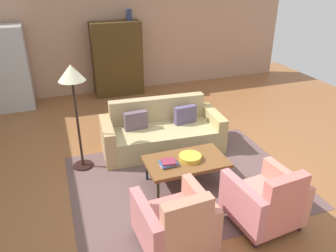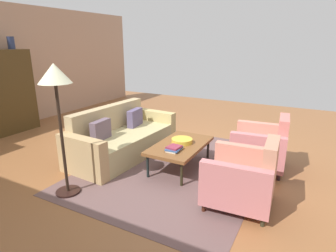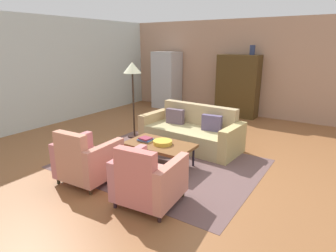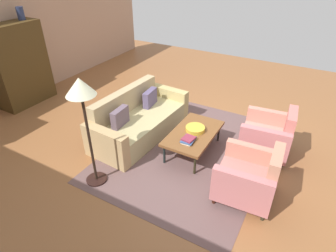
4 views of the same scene
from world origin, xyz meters
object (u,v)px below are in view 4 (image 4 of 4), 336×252
object	(u,v)px
coffee_table	(194,134)
book_stack	(188,140)
couch	(137,120)
fruit_bowl	(195,129)
floor_lamp	(82,98)
armchair_right	(270,136)
vase_tall	(20,13)
armchair_left	(251,179)
cabinet	(20,65)

from	to	relation	value
coffee_table	book_stack	size ratio (longest dim) A/B	4.53
couch	fruit_bowl	distance (m)	1.20
fruit_bowl	floor_lamp	size ratio (longest dim) A/B	0.20
armchair_right	coffee_table	bearing A→B (deg)	112.01
couch	armchair_right	distance (m)	2.43
armchair_right	book_stack	size ratio (longest dim) A/B	3.32
coffee_table	vase_tall	size ratio (longest dim) A/B	4.51
couch	fruit_bowl	bearing A→B (deg)	96.26
coffee_table	vase_tall	world-z (taller)	vase_tall
fruit_bowl	book_stack	distance (m)	0.35
coffee_table	armchair_left	bearing A→B (deg)	-117.06
armchair_left	floor_lamp	world-z (taller)	floor_lamp
coffee_table	fruit_bowl	bearing A→B (deg)	0.00
coffee_table	fruit_bowl	distance (m)	0.09
couch	fruit_bowl	xyz separation A→B (m)	(0.06, -1.19, 0.15)
cabinet	floor_lamp	bearing A→B (deg)	-111.84
cabinet	floor_lamp	xyz separation A→B (m)	(-1.29, -3.22, 0.54)
book_stack	cabinet	bearing A→B (deg)	87.88
fruit_bowl	armchair_right	bearing A→B (deg)	-65.01
fruit_bowl	cabinet	xyz separation A→B (m)	(-0.20, 4.21, 0.46)
armchair_left	vase_tall	size ratio (longest dim) A/B	3.31
floor_lamp	couch	bearing A→B (deg)	7.56
cabinet	vase_tall	distance (m)	1.09
couch	book_stack	world-z (taller)	couch
coffee_table	cabinet	bearing A→B (deg)	91.80
coffee_table	cabinet	world-z (taller)	cabinet
fruit_bowl	vase_tall	size ratio (longest dim) A/B	1.26
coffee_table	floor_lamp	xyz separation A→B (m)	(-1.42, 1.00, 1.07)
armchair_left	vase_tall	xyz separation A→B (m)	(0.81, 5.37, 1.59)
armchair_right	cabinet	world-z (taller)	cabinet
couch	armchair_left	distance (m)	2.43
armchair_right	fruit_bowl	distance (m)	1.29
armchair_left	floor_lamp	distance (m)	2.56
coffee_table	floor_lamp	size ratio (longest dim) A/B	0.70
vase_tall	floor_lamp	size ratio (longest dim) A/B	0.15
coffee_table	armchair_right	size ratio (longest dim) A/B	1.36
fruit_bowl	vase_tall	bearing A→B (deg)	87.89
armchair_right	vase_tall	world-z (taller)	vase_tall
coffee_table	armchair_right	xyz separation A→B (m)	(0.61, -1.17, -0.03)
book_stack	floor_lamp	distance (m)	1.83
fruit_bowl	cabinet	bearing A→B (deg)	92.65
couch	armchair_left	xyz separation A→B (m)	(-0.60, -2.35, 0.06)
fruit_bowl	vase_tall	distance (m)	4.47
armchair_left	cabinet	size ratio (longest dim) A/B	0.49
couch	fruit_bowl	world-z (taller)	couch
coffee_table	fruit_bowl	size ratio (longest dim) A/B	3.57
cabinet	floor_lamp	distance (m)	3.51
coffee_table	armchair_left	size ratio (longest dim) A/B	1.36
armchair_left	armchair_right	bearing A→B (deg)	-3.55
couch	cabinet	xyz separation A→B (m)	(-0.14, 3.03, 0.61)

